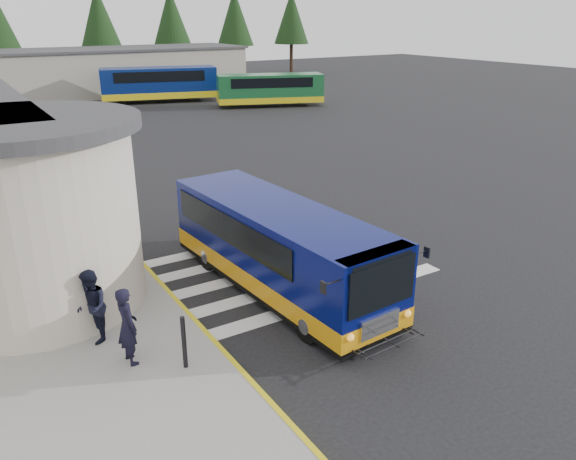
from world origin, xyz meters
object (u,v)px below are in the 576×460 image
pedestrian_a (127,326)px  bollard (184,342)px  far_bus_b (270,88)px  pedestrian_b (91,307)px  transit_bus (279,251)px  far_bus_a (159,83)px

pedestrian_a → bollard: (0.93, -0.82, -0.28)m
bollard → far_bus_b: bearing=56.9°
bollard → pedestrian_b: bearing=123.3°
transit_bus → far_bus_a: bearing=71.4°
pedestrian_b → bollard: (1.37, -2.08, -0.27)m
transit_bus → bollard: transit_bus is taller
pedestrian_a → far_bus_b: bearing=-40.9°
transit_bus → far_bus_b: size_ratio=0.97×
far_bus_a → bollard: bearing=175.8°
pedestrian_a → far_bus_b: 37.15m
far_bus_a → far_bus_b: 9.98m
far_bus_a → transit_bus: bearing=-180.0°
transit_bus → bollard: (-3.74, -2.31, -0.40)m
pedestrian_a → far_bus_a: (14.36, 37.62, 0.60)m
pedestrian_a → bollard: bearing=-137.4°
pedestrian_a → far_bus_a: far_bus_a is taller
pedestrian_b → far_bus_b: 36.39m
bollard → transit_bus: bearing=31.7°
pedestrian_b → far_bus_a: bearing=161.6°
pedestrian_a → far_bus_b: (21.29, 30.44, 0.41)m
pedestrian_a → pedestrian_b: (-0.44, 1.26, -0.01)m
pedestrian_b → far_bus_a: (14.80, 36.36, 0.60)m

